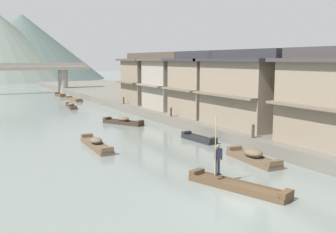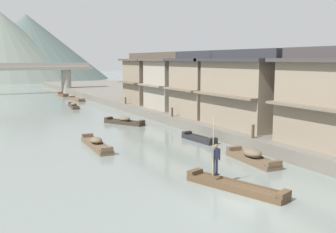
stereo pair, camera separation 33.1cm
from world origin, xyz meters
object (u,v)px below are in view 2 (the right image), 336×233
Objects in this scene: boat_midriver_drifting at (77,99)px; boat_moored_third at (63,95)px; boat_moored_far at (124,121)px; house_waterfront_far at (151,78)px; boat_moored_second at (96,144)px; house_waterfront_second at (254,89)px; boat_foreground_poled at (235,186)px; boatman_person at (216,155)px; house_waterfront_tall at (206,84)px; mooring_post_dock_far at (126,101)px; house_waterfront_narrow at (174,81)px; mooring_post_dock_near at (253,131)px; boat_moored_nearest at (252,157)px; mooring_post_dock_mid at (172,112)px; boat_upstream_distant at (74,106)px; boat_midriver_upstream at (199,139)px; stone_bridge at (25,74)px.

boat_moored_third is at bearing 91.31° from boat_midriver_drifting.
house_waterfront_far is (7.24, 9.26, 3.58)m from boat_moored_far.
house_waterfront_second reaches higher than boat_moored_second.
house_waterfront_second reaches higher than boat_midriver_drifting.
boat_foreground_poled is 1.76× the size of boatman_person.
house_waterfront_tall is 13.31m from mooring_post_dock_far.
house_waterfront_narrow reaches higher than mooring_post_dock_near.
boat_moored_nearest is 1.04× the size of boat_moored_far.
house_waterfront_narrow is at bearing 42.45° from boat_moored_second.
boat_moored_third reaches higher than boat_midriver_drifting.
boat_moored_nearest is 5.27× the size of mooring_post_dock_mid.
boat_foreground_poled is at bearing -94.18° from boat_moored_third.
boat_upstream_distant is at bearing 127.16° from mooring_post_dock_far.
mooring_post_dock_mid is (1.63, 7.39, 1.09)m from boat_midriver_upstream.
mooring_post_dock_mid is at bearing -80.36° from stone_bridge.
house_waterfront_narrow is at bearing 79.36° from mooring_post_dock_near.
stone_bridge is (-10.48, 36.95, -0.22)m from house_waterfront_narrow.
house_waterfront_narrow is at bearing 69.41° from boat_midriver_upstream.
mooring_post_dock_mid is at bearing 90.00° from mooring_post_dock_near.
boat_midriver_upstream is at bearing 86.15° from boat_moored_nearest.
house_waterfront_narrow is (12.54, 11.47, 3.61)m from boat_moored_second.
house_waterfront_narrow is (-0.17, 13.14, 0.02)m from house_waterfront_second.
boatman_person is at bearing -150.22° from boat_moored_nearest.
boat_moored_far is (-1.50, -32.46, 0.09)m from boat_moored_third.
boat_moored_nearest is (4.48, 2.56, -1.20)m from boatman_person.
boat_midriver_upstream is at bearing 178.11° from house_waterfront_second.
boat_moored_nearest is at bearing -98.35° from mooring_post_dock_mid.
boat_foreground_poled is at bearing -92.20° from boat_upstream_distant.
boat_foreground_poled is at bearing -138.10° from boat_moored_nearest.
mooring_post_dock_near reaches higher than boat_midriver_drifting.
house_waterfront_narrow is (8.02, -12.67, 3.63)m from boat_upstream_distant.
boat_midriver_drifting is 0.65× the size of house_waterfront_second.
house_waterfront_second reaches higher than boat_moored_nearest.
boat_moored_nearest is at bearing -89.77° from boat_moored_third.
boat_moored_second is 6.61× the size of mooring_post_dock_mid.
mooring_post_dock_near is 0.04× the size of stone_bridge.
boat_foreground_poled is 6.33× the size of mooring_post_dock_mid.
boat_midriver_drifting is (4.06, 44.86, -0.01)m from boat_foreground_poled.
boat_moored_far is 5.22× the size of mooring_post_dock_far.
stone_bridge is at bearing 103.30° from mooring_post_dock_far.
mooring_post_dock_mid is (4.77, -18.25, 1.04)m from boat_upstream_distant.
mooring_post_dock_far is (1.63, 19.34, 1.08)m from boat_midriver_upstream.
house_waterfront_tall is at bearing 22.48° from boat_moored_second.
house_waterfront_narrow is (5.35, -21.42, 3.70)m from boat_midriver_drifting.
mooring_post_dock_near reaches higher than boat_upstream_distant.
mooring_post_dock_mid is (-3.25, -5.58, -2.59)m from house_waterfront_narrow.
boat_midriver_upstream is at bearing -77.95° from boat_moored_far.
mooring_post_dock_near is at bearing -98.30° from house_waterfront_far.
house_waterfront_second and house_waterfront_narrow have the same top height.
boat_moored_nearest is at bearing -111.87° from house_waterfront_tall.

